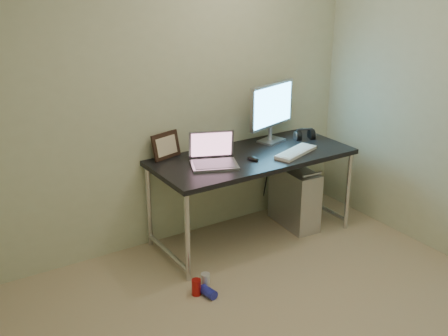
% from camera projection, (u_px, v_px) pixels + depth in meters
% --- Properties ---
extents(wall_back, '(3.50, 0.02, 2.50)m').
position_uv_depth(wall_back, '(165.00, 96.00, 4.44)').
color(wall_back, beige).
rests_on(wall_back, ground).
extents(desk, '(1.69, 0.74, 0.75)m').
position_uv_depth(desk, '(252.00, 163.00, 4.65)').
color(desk, black).
rests_on(desk, ground).
extents(tower_computer, '(0.26, 0.53, 0.57)m').
position_uv_depth(tower_computer, '(294.00, 197.00, 5.01)').
color(tower_computer, silver).
rests_on(tower_computer, ground).
extents(cable_a, '(0.01, 0.16, 0.69)m').
position_uv_depth(cable_a, '(268.00, 173.00, 5.20)').
color(cable_a, black).
rests_on(cable_a, ground).
extents(cable_b, '(0.02, 0.11, 0.71)m').
position_uv_depth(cable_b, '(277.00, 174.00, 5.24)').
color(cable_b, black).
rests_on(cable_b, ground).
extents(can_red, '(0.09, 0.09, 0.12)m').
position_uv_depth(can_red, '(196.00, 287.00, 4.03)').
color(can_red, '#AF1411').
rests_on(can_red, ground).
extents(can_white, '(0.08, 0.08, 0.13)m').
position_uv_depth(can_white, '(205.00, 281.00, 4.10)').
color(can_white, silver).
rests_on(can_white, ground).
extents(can_blue, '(0.09, 0.14, 0.07)m').
position_uv_depth(can_blue, '(208.00, 292.00, 4.01)').
color(can_blue, '#242AB7').
rests_on(can_blue, ground).
extents(laptop, '(0.44, 0.41, 0.25)m').
position_uv_depth(laptop, '(213.00, 157.00, 4.41)').
color(laptop, '#B8B7C0').
rests_on(laptop, desk).
extents(monitor, '(0.54, 0.22, 0.52)m').
position_uv_depth(monitor, '(272.00, 108.00, 4.85)').
color(monitor, '#B8B7C0').
rests_on(monitor, desk).
extents(keyboard, '(0.46, 0.28, 0.03)m').
position_uv_depth(keyboard, '(296.00, 152.00, 4.64)').
color(keyboard, white).
rests_on(keyboard, desk).
extents(mouse_right, '(0.09, 0.12, 0.03)m').
position_uv_depth(mouse_right, '(310.00, 145.00, 4.80)').
color(mouse_right, black).
rests_on(mouse_right, desk).
extents(mouse_left, '(0.08, 0.12, 0.04)m').
position_uv_depth(mouse_left, '(253.00, 158.00, 4.50)').
color(mouse_left, black).
rests_on(mouse_left, desk).
extents(headphones, '(0.21, 0.12, 0.12)m').
position_uv_depth(headphones, '(305.00, 135.00, 5.01)').
color(headphones, black).
rests_on(headphones, desk).
extents(picture_frame, '(0.28, 0.14, 0.21)m').
position_uv_depth(picture_frame, '(166.00, 145.00, 4.52)').
color(picture_frame, black).
rests_on(picture_frame, desk).
extents(webcam, '(0.05, 0.04, 0.13)m').
position_uv_depth(webcam, '(200.00, 144.00, 4.59)').
color(webcam, silver).
rests_on(webcam, desk).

